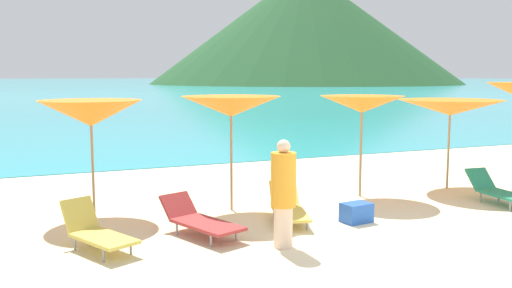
# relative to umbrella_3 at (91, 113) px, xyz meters

# --- Properties ---
(ground_plane) EXTENTS (50.00, 100.00, 0.30)m
(ground_plane) POSITION_rel_umbrella_3_xyz_m (3.95, 5.79, -2.02)
(ground_plane) COLOR beige
(ocean_water) EXTENTS (650.00, 440.00, 0.02)m
(ocean_water) POSITION_rel_umbrella_3_xyz_m (3.95, 224.64, -1.86)
(ocean_water) COLOR #2DADBC
(ocean_water) RESTS_ON ground_plane
(headland_hill) EXTENTS (90.34, 90.34, 33.33)m
(headland_hill) POSITION_rel_umbrella_3_xyz_m (76.76, 135.39, 14.79)
(headland_hill) COLOR #235128
(headland_hill) RESTS_ON ground_plane
(umbrella_3) EXTENTS (1.88, 1.88, 2.11)m
(umbrella_3) POSITION_rel_umbrella_3_xyz_m (0.00, 0.00, 0.00)
(umbrella_3) COLOR #9E7F59
(umbrella_3) RESTS_ON ground_plane
(umbrella_4) EXTENTS (2.03, 2.03, 2.17)m
(umbrella_4) POSITION_rel_umbrella_3_xyz_m (2.46, -0.62, 0.10)
(umbrella_4) COLOR #9E7F59
(umbrella_4) RESTS_ON ground_plane
(umbrella_5) EXTENTS (1.82, 1.82, 2.13)m
(umbrella_5) POSITION_rel_umbrella_3_xyz_m (5.39, -0.56, 0.07)
(umbrella_5) COLOR #9E7F59
(umbrella_5) RESTS_ON ground_plane
(umbrella_6) EXTENTS (2.55, 2.55, 2.01)m
(umbrella_6) POSITION_rel_umbrella_3_xyz_m (7.67, -0.65, -0.04)
(umbrella_6) COLOR #9E7F59
(umbrella_6) RESTS_ON ground_plane
(lounge_chair_1) EXTENTS (1.02, 1.43, 0.70)m
(lounge_chair_1) POSITION_rel_umbrella_3_xyz_m (-0.23, -2.13, -1.58)
(lounge_chair_1) COLOR #D8BF4C
(lounge_chair_1) RESTS_ON ground_plane
(lounge_chair_3) EXTENTS (0.67, 1.60, 0.61)m
(lounge_chair_3) POSITION_rel_umbrella_3_xyz_m (7.53, -2.25, -1.60)
(lounge_chair_3) COLOR #268C66
(lounge_chair_3) RESTS_ON ground_plane
(lounge_chair_4) EXTENTS (1.08, 1.68, 0.58)m
(lounge_chair_4) POSITION_rel_umbrella_3_xyz_m (1.39, -2.01, -1.61)
(lounge_chair_4) COLOR #A53333
(lounge_chair_4) RESTS_ON ground_plane
(lounge_chair_7) EXTENTS (0.97, 1.65, 0.59)m
(lounge_chair_7) POSITION_rel_umbrella_3_xyz_m (3.10, -1.75, -1.62)
(lounge_chair_7) COLOR #D8BF4C
(lounge_chair_7) RESTS_ON ground_plane
(beachgoer_0) EXTENTS (0.37, 0.37, 1.62)m
(beachgoer_0) POSITION_rel_umbrella_3_xyz_m (2.35, -3.07, -1.03)
(beachgoer_0) COLOR beige
(beachgoer_0) RESTS_ON ground_plane
(cooler_box) EXTENTS (0.54, 0.42, 0.34)m
(cooler_box) POSITION_rel_umbrella_3_xyz_m (4.15, -2.31, -1.70)
(cooler_box) COLOR blue
(cooler_box) RESTS_ON ground_plane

